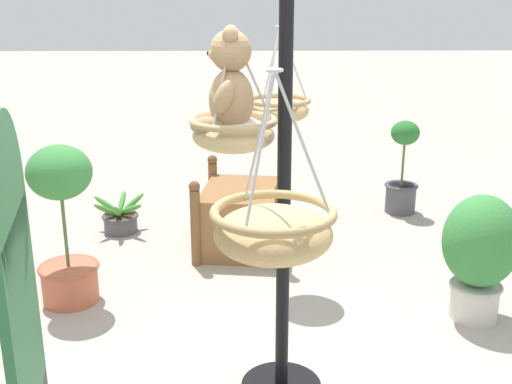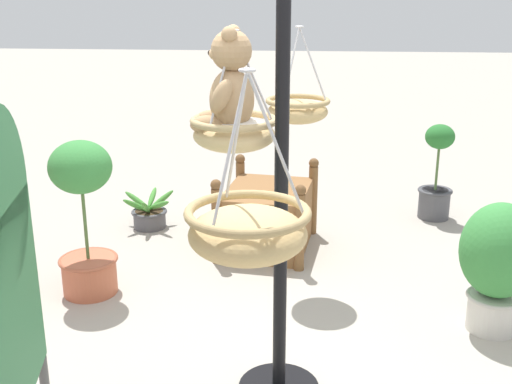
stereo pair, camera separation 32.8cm
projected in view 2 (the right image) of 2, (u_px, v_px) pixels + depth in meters
ground_plane at (269, 379)px, 3.60m from camera, size 40.00×40.00×0.00m
display_pole_central at (280, 278)px, 3.28m from camera, size 0.44×0.44×2.27m
hanging_basket_with_teddy at (234, 131)px, 3.22m from camera, size 0.45×0.45×0.60m
teddy_bear at (229, 87)px, 3.15m from camera, size 0.36×0.33×0.52m
hanging_basket_left_high at (248, 230)px, 2.37m from camera, size 0.48×0.48×0.71m
hanging_basket_right_low at (298, 109)px, 4.39m from camera, size 0.45×0.45×0.66m
wooden_planter_box at (268, 216)px, 5.36m from camera, size 0.97×0.85×0.70m
potted_plant_fern_front at (499, 260)px, 3.98m from camera, size 0.50×0.50×0.86m
potted_plant_tall_leafy at (84, 212)px, 4.44m from camera, size 0.43×0.43×1.13m
potted_plant_bushy_green at (149, 214)px, 5.86m from camera, size 0.54×0.51×0.34m
potted_plant_small_succulent at (436, 178)px, 6.02m from camera, size 0.33×0.33×0.92m
display_sign_board at (9, 265)px, 2.73m from camera, size 0.78×0.21×1.68m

